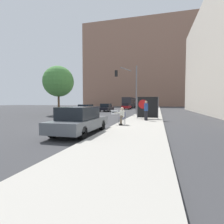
% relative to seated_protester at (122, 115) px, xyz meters
% --- Properties ---
extents(ground_plane, '(160.00, 160.00, 0.00)m').
position_rel_seated_protester_xyz_m(ground_plane, '(-2.50, -1.61, -0.79)').
color(ground_plane, '#38383A').
extents(sidewalk_curb, '(3.41, 90.00, 0.13)m').
position_rel_seated_protester_xyz_m(sidewalk_curb, '(1.20, 13.39, -0.73)').
color(sidewalk_curb, '#A8A399').
rests_on(sidewalk_curb, ground_plane).
extents(building_backdrop_far, '(52.00, 12.00, 36.39)m').
position_rel_seated_protester_xyz_m(building_backdrop_far, '(-4.50, 66.72, 17.40)').
color(building_backdrop_far, '#936B56').
rests_on(building_backdrop_far, ground_plane).
extents(seated_protester, '(0.97, 0.77, 1.23)m').
position_rel_seated_protester_xyz_m(seated_protester, '(0.00, 0.00, 0.00)').
color(seated_protester, '#474C56').
rests_on(seated_protester, sidewalk_curb).
extents(jogger_on_sidewalk, '(0.34, 0.34, 1.71)m').
position_rel_seated_protester_xyz_m(jogger_on_sidewalk, '(1.47, 3.39, 0.21)').
color(jogger_on_sidewalk, black).
rests_on(jogger_on_sidewalk, sidewalk_curb).
extents(protest_banner, '(2.03, 0.06, 2.09)m').
position_rel_seated_protester_xyz_m(protest_banner, '(1.47, 5.01, 0.44)').
color(protest_banner, slate).
rests_on(protest_banner, sidewalk_curb).
extents(traffic_light_pole, '(3.16, 2.92, 6.25)m').
position_rel_seated_protester_xyz_m(traffic_light_pole, '(-1.31, 10.89, 3.54)').
color(traffic_light_pole, slate).
rests_on(traffic_light_pole, sidewalk_curb).
extents(parked_car_curbside, '(1.77, 4.52, 1.46)m').
position_rel_seated_protester_xyz_m(parked_car_curbside, '(-1.59, -3.43, -0.06)').
color(parked_car_curbside, '#565B60').
rests_on(parked_car_curbside, ground_plane).
extents(car_on_road_nearest, '(1.88, 4.20, 1.38)m').
position_rel_seated_protester_xyz_m(car_on_road_nearest, '(-8.17, 12.68, -0.10)').
color(car_on_road_nearest, navy).
rests_on(car_on_road_nearest, ground_plane).
extents(car_on_road_midblock, '(1.87, 4.22, 1.47)m').
position_rel_seated_protester_xyz_m(car_on_road_midblock, '(-6.82, 18.79, -0.06)').
color(car_on_road_midblock, black).
rests_on(car_on_road_midblock, ground_plane).
extents(car_on_road_distant, '(1.73, 4.11, 1.51)m').
position_rel_seated_protester_xyz_m(car_on_road_distant, '(-5.00, 29.55, -0.05)').
color(car_on_road_distant, maroon).
rests_on(car_on_road_distant, ground_plane).
extents(city_bus_on_road, '(2.58, 11.86, 3.10)m').
position_rel_seated_protester_xyz_m(city_bus_on_road, '(-6.01, 40.86, 1.00)').
color(city_bus_on_road, '#232328').
rests_on(city_bus_on_road, ground_plane).
extents(street_tree_near_curb, '(4.19, 4.19, 6.67)m').
position_rel_seated_protester_xyz_m(street_tree_near_curb, '(-10.84, 9.40, 3.77)').
color(street_tree_near_curb, brown).
rests_on(street_tree_near_curb, ground_plane).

